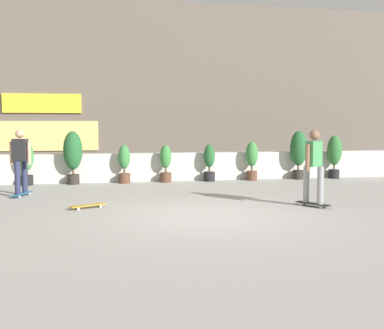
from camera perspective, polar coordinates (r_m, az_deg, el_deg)
ground_plane at (r=9.25m, az=1.72°, el=-6.34°), size 48.00×48.00×0.00m
planter_wall at (r=15.05m, az=-3.15°, el=-0.27°), size 18.00×0.40×0.90m
building_backdrop at (r=19.02m, az=-4.79°, el=9.23°), size 20.00×2.08×6.50m
potted_plant_1 at (r=14.64m, az=-19.76°, el=0.46°), size 0.43×0.43×1.33m
potted_plant_2 at (r=14.48m, az=-14.49°, el=1.36°), size 0.57×0.57×1.62m
potted_plant_3 at (r=14.47m, az=-8.36°, el=0.19°), size 0.36×0.36×1.19m
potted_plant_4 at (r=14.58m, az=-3.27°, el=0.23°), size 0.36×0.36×1.18m
potted_plant_5 at (r=14.83m, az=2.15°, el=0.32°), size 0.36×0.36×1.18m
potted_plant_6 at (r=15.20m, az=7.39°, el=0.66°), size 0.40×0.40×1.26m
potted_plant_7 at (r=15.76m, az=13.01°, el=1.63°), size 0.56×0.56×1.60m
potted_plant_8 at (r=16.32m, az=17.16°, el=1.29°), size 0.49×0.49×1.45m
skater_mid_plaza at (r=12.42m, az=-20.40°, el=0.61°), size 0.54×0.82×1.70m
skater_far_right at (r=10.50m, az=14.79°, el=0.03°), size 0.58×0.79×1.70m
skateboard_near_camera at (r=10.30m, az=-12.72°, el=-4.95°), size 0.80×0.55×0.08m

